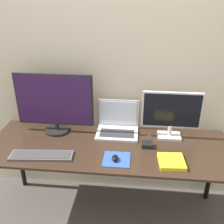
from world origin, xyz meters
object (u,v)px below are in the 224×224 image
object	(u,v)px
monitor_left	(55,103)
book	(171,162)
mouse	(115,158)
keyboard	(41,155)
monitor_right	(171,113)
laptop	(118,125)
power_brick	(147,145)

from	to	relation	value
monitor_left	book	xyz separation A→B (m)	(0.92, -0.36, -0.25)
mouse	keyboard	bearing A→B (deg)	-179.50
monitor_right	keyboard	distance (m)	1.03
laptop	power_brick	xyz separation A→B (m)	(0.24, -0.22, -0.04)
monitor_right	book	xyz separation A→B (m)	(-0.02, -0.36, -0.20)
keyboard	power_brick	world-z (taller)	power_brick
monitor_right	laptop	xyz separation A→B (m)	(-0.42, 0.05, -0.15)
mouse	power_brick	world-z (taller)	mouse
laptop	monitor_right	bearing A→B (deg)	-6.58
mouse	laptop	bearing A→B (deg)	92.20
keyboard	monitor_left	bearing A→B (deg)	88.97
power_brick	keyboard	bearing A→B (deg)	-164.74
monitor_left	monitor_right	bearing A→B (deg)	0.00
monitor_right	keyboard	bearing A→B (deg)	-158.31
monitor_left	keyboard	size ratio (longest dim) A/B	1.37
book	power_brick	distance (m)	0.25
monitor_left	monitor_right	world-z (taller)	monitor_left
monitor_right	book	size ratio (longest dim) A/B	2.35
keyboard	mouse	world-z (taller)	mouse
monitor_left	mouse	bearing A→B (deg)	-35.07
monitor_right	mouse	xyz separation A→B (m)	(-0.41, -0.37, -0.19)
monitor_left	mouse	size ratio (longest dim) A/B	9.04
monitor_right	power_brick	xyz separation A→B (m)	(-0.18, -0.17, -0.20)
keyboard	mouse	size ratio (longest dim) A/B	6.59
book	power_brick	bearing A→B (deg)	130.28
laptop	power_brick	distance (m)	0.33
keyboard	power_brick	size ratio (longest dim) A/B	5.54
laptop	monitor_left	bearing A→B (deg)	-174.53
laptop	mouse	bearing A→B (deg)	-87.80
monitor_left	laptop	bearing A→B (deg)	5.47
monitor_right	laptop	world-z (taller)	monitor_right
power_brick	mouse	bearing A→B (deg)	-138.41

